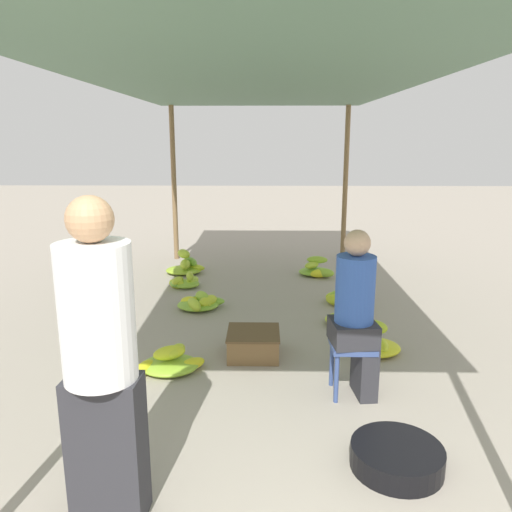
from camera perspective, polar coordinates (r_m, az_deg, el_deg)
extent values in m
cylinder|color=olive|center=(8.37, -9.35, 8.07)|extent=(0.08, 0.08, 2.50)
cylinder|color=olive|center=(8.34, 10.17, 8.03)|extent=(0.08, 0.08, 2.50)
cube|color=#567A60|center=(5.03, 0.06, 19.38)|extent=(3.21, 6.80, 0.04)
cube|color=#2D2D33|center=(2.92, -16.61, -20.30)|extent=(0.40, 0.23, 0.81)
cylinder|color=white|center=(2.58, -17.72, -6.19)|extent=(0.39, 0.39, 0.70)
sphere|color=tan|center=(2.47, -18.48, 4.02)|extent=(0.23, 0.23, 0.23)
cube|color=#384C84|center=(4.03, 10.96, -10.00)|extent=(0.34, 0.34, 0.04)
cylinder|color=#384C84|center=(3.98, 9.18, -13.68)|extent=(0.04, 0.04, 0.39)
cylinder|color=#384C84|center=(4.03, 13.12, -13.54)|extent=(0.04, 0.04, 0.39)
cylinder|color=#384C84|center=(4.22, 8.65, -12.02)|extent=(0.04, 0.04, 0.39)
cylinder|color=#384C84|center=(4.27, 12.35, -11.90)|extent=(0.04, 0.04, 0.39)
cube|color=#2D2D33|center=(4.12, 12.29, -12.53)|extent=(0.17, 0.32, 0.43)
cube|color=#2D2D33|center=(3.99, 11.03, -8.55)|extent=(0.37, 0.37, 0.18)
cylinder|color=#3359B2|center=(3.87, 11.26, -3.74)|extent=(0.33, 0.33, 0.52)
sphere|color=tan|center=(3.79, 11.51, 1.48)|extent=(0.20, 0.20, 0.20)
cylinder|color=black|center=(3.43, 15.79, -21.23)|extent=(0.57, 0.57, 0.15)
ellipsoid|color=yellow|center=(4.53, -7.49, -12.19)|extent=(0.31, 0.31, 0.09)
ellipsoid|color=#BBCF2B|center=(4.52, -9.10, -10.66)|extent=(0.19, 0.25, 0.11)
ellipsoid|color=yellow|center=(4.51, -12.59, -12.39)|extent=(0.20, 0.28, 0.11)
ellipsoid|color=#C6D429|center=(4.49, -9.88, -10.84)|extent=(0.31, 0.24, 0.13)
ellipsoid|color=#92BF32|center=(4.54, -9.81, -12.18)|extent=(0.51, 0.45, 0.10)
ellipsoid|color=#B5CD2C|center=(6.85, -9.06, -3.14)|extent=(0.25, 0.18, 0.14)
ellipsoid|color=#76B337|center=(6.88, -9.26, -3.05)|extent=(0.19, 0.27, 0.11)
ellipsoid|color=#B8CE2B|center=(6.85, -8.96, -2.80)|extent=(0.19, 0.29, 0.09)
ellipsoid|color=#A3C52F|center=(6.93, -7.33, -2.92)|extent=(0.22, 0.35, 0.13)
ellipsoid|color=#AAC82E|center=(6.85, -7.56, -2.32)|extent=(0.14, 0.25, 0.13)
ellipsoid|color=#89BB34|center=(6.89, -8.01, -3.18)|extent=(0.37, 0.32, 0.10)
ellipsoid|color=#BED02A|center=(5.97, -5.52, -5.13)|extent=(0.28, 0.34, 0.13)
ellipsoid|color=#B5CD2C|center=(6.01, -5.89, -5.22)|extent=(0.24, 0.32, 0.15)
ellipsoid|color=#A8C82E|center=(5.90, -7.08, -5.54)|extent=(0.26, 0.35, 0.14)
ellipsoid|color=#7DB636|center=(6.23, -6.67, -4.94)|extent=(0.33, 0.31, 0.10)
ellipsoid|color=yellow|center=(6.11, -7.58, -5.13)|extent=(0.23, 0.16, 0.11)
ellipsoid|color=#81B835|center=(6.08, -4.78, -5.16)|extent=(0.26, 0.17, 0.09)
ellipsoid|color=#92BF32|center=(6.02, -6.14, -4.68)|extent=(0.26, 0.30, 0.14)
ellipsoid|color=#85BA34|center=(6.03, -6.63, -5.54)|extent=(0.50, 0.44, 0.10)
ellipsoid|color=#A5C62F|center=(7.54, -8.26, 0.25)|extent=(0.28, 0.31, 0.13)
ellipsoid|color=#A9C82E|center=(7.47, -8.09, -0.94)|extent=(0.16, 0.28, 0.14)
ellipsoid|color=#7AB536|center=(7.64, -7.51, -0.62)|extent=(0.30, 0.35, 0.13)
ellipsoid|color=#BACF2B|center=(7.58, -6.87, -1.31)|extent=(0.32, 0.23, 0.09)
ellipsoid|color=#9BC230|center=(7.61, -8.25, -1.60)|extent=(0.54, 0.47, 0.10)
ellipsoid|color=#81B835|center=(7.57, 6.37, -1.46)|extent=(0.23, 0.26, 0.13)
ellipsoid|color=#A9C82E|center=(7.42, 6.38, -1.04)|extent=(0.30, 0.32, 0.09)
ellipsoid|color=#8EBD33|center=(7.34, 7.82, -1.89)|extent=(0.33, 0.27, 0.13)
ellipsoid|color=#96C031|center=(7.51, 7.01, -0.43)|extent=(0.32, 0.16, 0.11)
ellipsoid|color=yellow|center=(7.35, 7.40, -1.97)|extent=(0.36, 0.26, 0.13)
ellipsoid|color=#83B935|center=(7.49, 6.74, -1.79)|extent=(0.48, 0.42, 0.10)
ellipsoid|color=#C5D329|center=(6.36, 9.22, -4.62)|extent=(0.26, 0.34, 0.10)
ellipsoid|color=#96C031|center=(6.27, 9.83, -4.30)|extent=(0.37, 0.25, 0.11)
ellipsoid|color=#BED02A|center=(6.34, 9.30, -4.54)|extent=(0.33, 0.19, 0.13)
ellipsoid|color=#B3CC2C|center=(6.40, 10.54, -4.38)|extent=(0.12, 0.22, 0.14)
ellipsoid|color=#BFD12A|center=(6.16, 9.44, -5.01)|extent=(0.35, 0.24, 0.15)
ellipsoid|color=#9BC230|center=(6.15, 10.47, -4.69)|extent=(0.27, 0.25, 0.10)
ellipsoid|color=#C5D329|center=(6.28, 11.07, -4.75)|extent=(0.33, 0.23, 0.12)
ellipsoid|color=#9AC231|center=(6.25, 10.19, -5.00)|extent=(0.40, 0.35, 0.10)
ellipsoid|color=#7AB536|center=(4.93, 13.30, -9.30)|extent=(0.23, 0.35, 0.13)
ellipsoid|color=#BBCF2B|center=(5.02, 11.46, -9.53)|extent=(0.29, 0.19, 0.11)
ellipsoid|color=yellow|center=(4.82, 12.16, -10.25)|extent=(0.27, 0.19, 0.14)
ellipsoid|color=#B0CB2D|center=(4.89, 13.37, -7.89)|extent=(0.28, 0.22, 0.13)
ellipsoid|color=yellow|center=(4.97, 11.35, -9.80)|extent=(0.19, 0.30, 0.09)
ellipsoid|color=#86BA34|center=(4.98, 11.69, -8.86)|extent=(0.28, 0.14, 0.11)
ellipsoid|color=#C2D229|center=(4.92, 14.13, -9.87)|extent=(0.13, 0.28, 0.11)
ellipsoid|color=yellow|center=(4.96, 13.19, -10.10)|extent=(0.52, 0.46, 0.10)
ellipsoid|color=#80B835|center=(5.54, 9.23, -7.17)|extent=(0.23, 0.25, 0.12)
ellipsoid|color=yellow|center=(5.61, 11.59, -7.21)|extent=(0.30, 0.29, 0.10)
ellipsoid|color=yellow|center=(5.55, 10.63, -6.50)|extent=(0.28, 0.28, 0.11)
ellipsoid|color=#AECA2D|center=(5.68, 10.56, -6.70)|extent=(0.28, 0.29, 0.14)
ellipsoid|color=#BDD02A|center=(5.61, 10.53, -7.18)|extent=(0.52, 0.45, 0.10)
cube|color=brown|center=(4.74, -0.30, -10.08)|extent=(0.47, 0.47, 0.22)
cube|color=brown|center=(4.70, -0.30, -8.76)|extent=(0.49, 0.49, 0.02)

